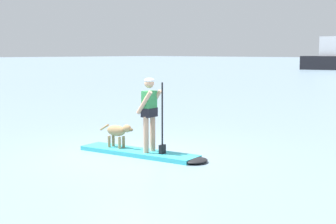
# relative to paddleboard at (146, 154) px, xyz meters

# --- Properties ---
(ground_plane) EXTENTS (400.00, 400.00, 0.00)m
(ground_plane) POSITION_rel_paddleboard_xyz_m (-0.22, -0.04, -0.05)
(ground_plane) COLOR gray
(paddleboard) EXTENTS (3.32, 1.19, 0.10)m
(paddleboard) POSITION_rel_paddleboard_xyz_m (0.00, 0.00, 0.00)
(paddleboard) COLOR #33B2BF
(paddleboard) RESTS_ON ground_plane
(person_paddler) EXTENTS (0.65, 0.53, 1.67)m
(person_paddler) POSITION_rel_paddleboard_xyz_m (0.10, 0.02, 1.02)
(person_paddler) COLOR tan
(person_paddler) RESTS_ON paddleboard
(dog) EXTENTS (0.98, 0.31, 0.57)m
(dog) POSITION_rel_paddleboard_xyz_m (-0.81, -0.14, 0.43)
(dog) COLOR #997A51
(dog) RESTS_ON paddleboard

